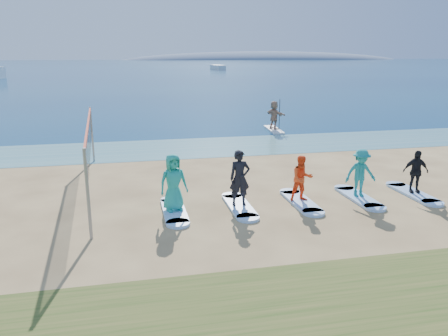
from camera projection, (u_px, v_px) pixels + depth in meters
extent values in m
plane|color=tan|center=(279.00, 217.00, 13.29)|extent=(600.00, 600.00, 0.00)
plane|color=teal|center=(213.00, 147.00, 23.21)|extent=(600.00, 600.00, 0.00)
plane|color=navy|center=(138.00, 66.00, 164.43)|extent=(600.00, 600.00, 0.00)
ellipsoid|color=slate|center=(266.00, 60.00, 316.17)|extent=(220.00, 56.00, 18.00)
cylinder|color=gray|center=(88.00, 195.00, 11.42)|extent=(0.09, 0.09, 2.50)
cylinder|color=gray|center=(92.00, 135.00, 19.79)|extent=(0.09, 0.09, 2.50)
cube|color=black|center=(89.00, 139.00, 15.44)|extent=(0.56, 8.99, 1.00)
cube|color=red|center=(88.00, 124.00, 15.31)|extent=(0.59, 8.99, 0.10)
cube|color=silver|center=(274.00, 130.00, 27.98)|extent=(0.98, 3.05, 0.12)
imported|color=tan|center=(274.00, 115.00, 27.74)|extent=(1.10, 1.72, 1.78)
cube|color=silver|center=(218.00, 70.00, 124.84)|extent=(3.50, 6.88, 1.44)
cube|color=#A4CEFF|center=(174.00, 211.00, 13.66)|extent=(0.70, 2.20, 0.09)
imported|color=teal|center=(173.00, 182.00, 13.42)|extent=(0.98, 0.75, 1.79)
cube|color=#A4CEFF|center=(239.00, 206.00, 14.09)|extent=(0.70, 2.20, 0.09)
imported|color=black|center=(240.00, 178.00, 13.85)|extent=(0.67, 0.45, 1.80)
cube|color=#A4CEFF|center=(301.00, 202.00, 14.52)|extent=(0.70, 2.20, 0.09)
imported|color=#FF4C1A|center=(302.00, 178.00, 14.32)|extent=(0.76, 0.60, 1.52)
cube|color=#A4CEFF|center=(358.00, 197.00, 14.96)|extent=(0.70, 2.20, 0.09)
imported|color=teal|center=(361.00, 173.00, 14.73)|extent=(1.11, 0.69, 1.64)
cube|color=#A4CEFF|center=(413.00, 193.00, 15.39)|extent=(0.70, 2.20, 0.09)
imported|color=black|center=(416.00, 172.00, 15.18)|extent=(0.94, 0.55, 1.50)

